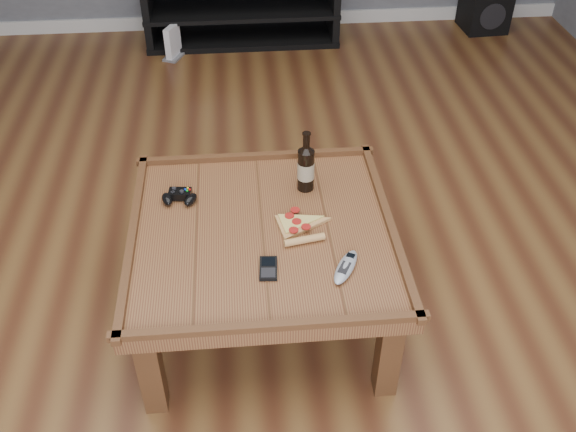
{
  "coord_description": "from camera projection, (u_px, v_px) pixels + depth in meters",
  "views": [
    {
      "loc": [
        -0.06,
        -1.84,
        2.03
      ],
      "look_at": [
        0.1,
        -0.01,
        0.52
      ],
      "focal_mm": 40.0,
      "sensor_mm": 36.0,
      "label": 1
    }
  ],
  "objects": [
    {
      "name": "coffee_table",
      "position": [
        263.0,
        242.0,
        2.46
      ],
      "size": [
        1.03,
        1.03,
        0.48
      ],
      "color": "#4F2816",
      "rests_on": "ground"
    },
    {
      "name": "baseboard",
      "position": [
        242.0,
        20.0,
        4.98
      ],
      "size": [
        5.0,
        0.02,
        0.1
      ],
      "primitive_type": "cube",
      "color": "silver",
      "rests_on": "ground"
    },
    {
      "name": "remote_control",
      "position": [
        346.0,
        267.0,
        2.25
      ],
      "size": [
        0.14,
        0.19,
        0.03
      ],
      "rotation": [
        0.0,
        0.0,
        -0.49
      ],
      "color": "#8F959B",
      "rests_on": "coffee_table"
    },
    {
      "name": "beer_bottle",
      "position": [
        306.0,
        167.0,
        2.56
      ],
      "size": [
        0.07,
        0.07,
        0.26
      ],
      "color": "black",
      "rests_on": "coffee_table"
    },
    {
      "name": "media_console",
      "position": [
        242.0,
        7.0,
        4.67
      ],
      "size": [
        1.4,
        0.45,
        0.5
      ],
      "color": "black",
      "rests_on": "ground"
    },
    {
      "name": "ground",
      "position": [
        265.0,
        311.0,
        2.71
      ],
      "size": [
        6.0,
        6.0,
        0.0
      ],
      "primitive_type": "plane",
      "color": "#492615",
      "rests_on": "ground"
    },
    {
      "name": "subwoofer",
      "position": [
        485.0,
        9.0,
        4.89
      ],
      "size": [
        0.33,
        0.33,
        0.31
      ],
      "rotation": [
        0.0,
        0.0,
        0.06
      ],
      "color": "black",
      "rests_on": "ground"
    },
    {
      "name": "game_console",
      "position": [
        173.0,
        43.0,
        4.53
      ],
      "size": [
        0.17,
        0.21,
        0.23
      ],
      "rotation": [
        0.0,
        0.0,
        -0.41
      ],
      "color": "slate",
      "rests_on": "ground"
    },
    {
      "name": "game_controller",
      "position": [
        179.0,
        197.0,
        2.55
      ],
      "size": [
        0.16,
        0.11,
        0.04
      ],
      "rotation": [
        0.0,
        0.0,
        -0.11
      ],
      "color": "black",
      "rests_on": "coffee_table"
    },
    {
      "name": "smartphone",
      "position": [
        268.0,
        268.0,
        2.25
      ],
      "size": [
        0.07,
        0.12,
        0.02
      ],
      "rotation": [
        0.0,
        0.0,
        -0.07
      ],
      "color": "black",
      "rests_on": "coffee_table"
    },
    {
      "name": "pizza_slice",
      "position": [
        298.0,
        226.0,
        2.43
      ],
      "size": [
        0.22,
        0.3,
        0.03
      ],
      "rotation": [
        0.0,
        0.0,
        0.19
      ],
      "color": "tan",
      "rests_on": "coffee_table"
    }
  ]
}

